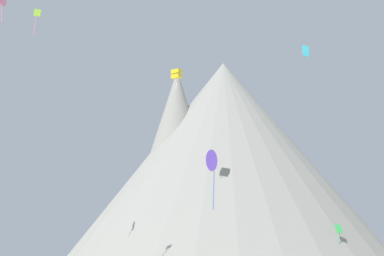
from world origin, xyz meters
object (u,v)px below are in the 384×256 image
object	(u,v)px
kite_green_low	(339,231)
kite_cyan_high	(306,51)
rock_massif	(221,170)
kite_indigo_mid	(212,161)
kite_yellow_high	(177,74)
kite_lime_high	(37,16)

from	to	relation	value
kite_green_low	kite_cyan_high	world-z (taller)	kite_cyan_high
kite_green_low	kite_cyan_high	bearing A→B (deg)	-76.95
rock_massif	kite_indigo_mid	bearing A→B (deg)	-96.07
rock_massif	kite_indigo_mid	size ratio (longest dim) A/B	15.65
kite_indigo_mid	kite_cyan_high	distance (m)	20.14
rock_massif	kite_green_low	world-z (taller)	rock_massif
kite_cyan_high	kite_yellow_high	xyz separation A→B (m)	(-16.19, 16.81, 3.42)
kite_cyan_high	kite_indigo_mid	bearing A→B (deg)	48.56
kite_indigo_mid	kite_yellow_high	distance (m)	28.94
kite_cyan_high	kite_yellow_high	world-z (taller)	kite_yellow_high
kite_yellow_high	kite_cyan_high	bearing A→B (deg)	163.41
kite_green_low	kite_yellow_high	world-z (taller)	kite_yellow_high
kite_green_low	kite_indigo_mid	size ratio (longest dim) A/B	0.58
kite_green_low	kite_indigo_mid	distance (m)	33.97
kite_yellow_high	kite_indigo_mid	bearing A→B (deg)	129.76
kite_lime_high	rock_massif	bearing A→B (deg)	-83.99
kite_green_low	kite_cyan_high	size ratio (longest dim) A/B	2.30
rock_massif	kite_indigo_mid	xyz separation A→B (m)	(-5.59, -52.53, -9.11)
kite_yellow_high	kite_green_low	bearing A→B (deg)	-141.45
kite_lime_high	kite_yellow_high	bearing A→B (deg)	-100.72
kite_indigo_mid	kite_cyan_high	size ratio (longest dim) A/B	3.94
kite_green_low	kite_lime_high	size ratio (longest dim) A/B	1.05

